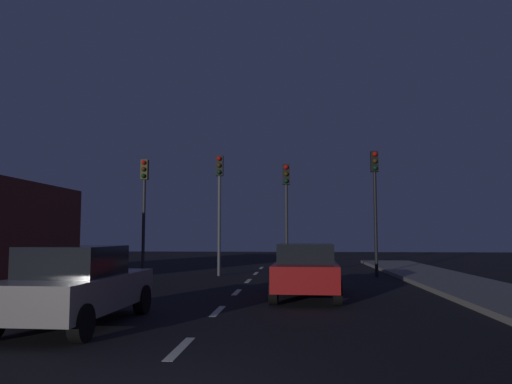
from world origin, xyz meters
TOP-DOWN VIEW (x-y plane):
  - ground_plane at (0.00, 7.00)m, footprint 80.00×80.00m
  - lane_stripe_second at (0.00, 2.60)m, footprint 0.16×1.60m
  - lane_stripe_third at (0.00, 6.40)m, footprint 0.16×1.60m
  - lane_stripe_fourth at (0.00, 10.20)m, footprint 0.16×1.60m
  - lane_stripe_fifth at (0.00, 14.00)m, footprint 0.16×1.60m
  - lane_stripe_sixth at (0.00, 17.80)m, footprint 0.16×1.60m
  - lane_stripe_seventh at (0.00, 21.60)m, footprint 0.16×1.60m
  - traffic_signal_far_left at (-4.88, 16.23)m, footprint 0.32×0.38m
  - traffic_signal_center_left at (-1.50, 16.23)m, footprint 0.32×0.38m
  - traffic_signal_center_right at (1.45, 16.23)m, footprint 0.32×0.38m
  - traffic_signal_far_right at (5.26, 16.23)m, footprint 0.32×0.38m
  - car_stopped_ahead at (2.12, 9.17)m, footprint 1.97×4.54m
  - car_adjacent_lane at (-2.49, 4.34)m, footprint 1.92×4.17m

SIDE VIEW (x-z plane):
  - ground_plane at x=0.00m, z-range 0.00..0.00m
  - lane_stripe_second at x=0.00m, z-range 0.00..0.01m
  - lane_stripe_third at x=0.00m, z-range 0.00..0.01m
  - lane_stripe_fourth at x=0.00m, z-range 0.00..0.01m
  - lane_stripe_fifth at x=0.00m, z-range 0.00..0.01m
  - lane_stripe_sixth at x=0.00m, z-range 0.00..0.01m
  - lane_stripe_seventh at x=0.00m, z-range 0.00..0.01m
  - car_stopped_ahead at x=2.12m, z-range 0.01..1.54m
  - car_adjacent_lane at x=-2.49m, z-range 0.00..1.56m
  - traffic_signal_center_right at x=1.45m, z-range 0.98..5.84m
  - traffic_signal_far_left at x=-4.88m, z-range 1.02..6.15m
  - traffic_signal_center_left at x=-1.50m, z-range 1.04..6.31m
  - traffic_signal_far_right at x=5.26m, z-range 1.05..6.44m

